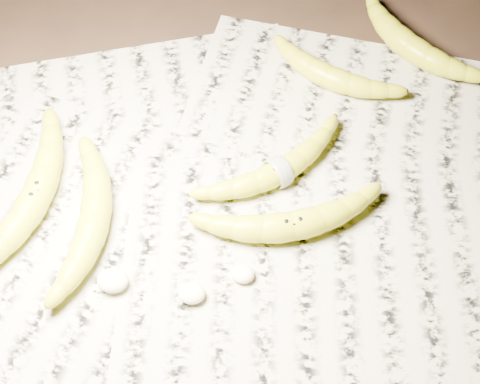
# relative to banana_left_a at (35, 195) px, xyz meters

# --- Properties ---
(ground) EXTENTS (3.00, 3.00, 0.00)m
(ground) POSITION_rel_banana_left_a_xyz_m (0.25, -0.02, -0.03)
(ground) COLOR black
(ground) RESTS_ON ground
(newspaper_patch) EXTENTS (0.90, 0.70, 0.01)m
(newspaper_patch) POSITION_rel_banana_left_a_xyz_m (0.24, 0.02, -0.02)
(newspaper_patch) COLOR #A4A08D
(newspaper_patch) RESTS_ON ground
(banana_left_a) EXTENTS (0.11, 0.24, 0.04)m
(banana_left_a) POSITION_rel_banana_left_a_xyz_m (0.00, 0.00, 0.00)
(banana_left_a) COLOR gold
(banana_left_a) RESTS_ON newspaper_patch
(banana_left_b) EXTENTS (0.07, 0.21, 0.04)m
(banana_left_b) POSITION_rel_banana_left_a_xyz_m (0.08, -0.03, -0.00)
(banana_left_b) COLOR gold
(banana_left_b) RESTS_ON newspaper_patch
(banana_center) EXTENTS (0.22, 0.11, 0.04)m
(banana_center) POSITION_rel_banana_left_a_xyz_m (0.33, -0.02, -0.00)
(banana_center) COLOR gold
(banana_center) RESTS_ON newspaper_patch
(banana_taped) EXTENTS (0.20, 0.16, 0.03)m
(banana_taped) POSITION_rel_banana_left_a_xyz_m (0.31, 0.06, -0.00)
(banana_taped) COLOR gold
(banana_taped) RESTS_ON newspaper_patch
(banana_upper_a) EXTENTS (0.19, 0.13, 0.04)m
(banana_upper_a) POSITION_rel_banana_left_a_xyz_m (0.38, 0.23, -0.00)
(banana_upper_a) COLOR gold
(banana_upper_a) RESTS_ON newspaper_patch
(banana_upper_b) EXTENTS (0.18, 0.18, 0.04)m
(banana_upper_b) POSITION_rel_banana_left_a_xyz_m (0.50, 0.30, -0.00)
(banana_upper_b) COLOR gold
(banana_upper_b) RESTS_ON newspaper_patch
(measuring_tape) EXTENTS (0.03, 0.04, 0.04)m
(measuring_tape) POSITION_rel_banana_left_a_xyz_m (0.31, 0.06, -0.00)
(measuring_tape) COLOR white
(measuring_tape) RESTS_ON newspaper_patch
(flesh_chunk_a) EXTENTS (0.04, 0.03, 0.02)m
(flesh_chunk_a) POSITION_rel_banana_left_a_xyz_m (0.12, -0.11, -0.01)
(flesh_chunk_a) COLOR #FAEFC1
(flesh_chunk_a) RESTS_ON newspaper_patch
(flesh_chunk_b) EXTENTS (0.03, 0.03, 0.02)m
(flesh_chunk_b) POSITION_rel_banana_left_a_xyz_m (0.21, -0.12, -0.01)
(flesh_chunk_b) COLOR #FAEFC1
(flesh_chunk_b) RESTS_ON newspaper_patch
(flesh_chunk_c) EXTENTS (0.03, 0.02, 0.02)m
(flesh_chunk_c) POSITION_rel_banana_left_a_xyz_m (0.27, -0.09, -0.01)
(flesh_chunk_c) COLOR #FAEFC1
(flesh_chunk_c) RESTS_ON newspaper_patch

